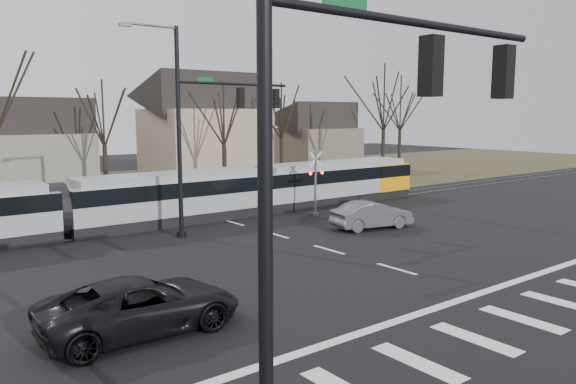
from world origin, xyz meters
TOP-DOWN VIEW (x-y plane):
  - ground at (0.00, 0.00)m, footprint 140.00×140.00m
  - grass_verge at (0.00, 32.00)m, footprint 140.00×28.00m
  - crosswalk at (0.00, -4.00)m, footprint 27.00×2.60m
  - stop_line at (0.00, -1.80)m, footprint 28.00×0.35m
  - lane_dashes at (0.00, 16.00)m, footprint 0.18×30.00m
  - rail_pair at (0.00, 15.80)m, footprint 90.00×1.52m
  - tram at (-2.91, 16.00)m, footprint 37.38×2.78m
  - sedan at (5.02, 8.16)m, footprint 3.37×5.07m
  - suv at (-10.58, 2.00)m, footprint 2.83×5.72m
  - signal_pole_near_left at (-10.41, -6.00)m, footprint 9.28×0.44m
  - signal_pole_far at (-2.41, 12.50)m, footprint 9.28×0.44m
  - rail_crossing_signal at (5.00, 12.79)m, footprint 1.08×0.36m
  - tree_row at (2.00, 26.00)m, footprint 59.20×7.20m
  - house_b at (-5.00, 36.00)m, footprint 8.64×7.56m
  - house_c at (9.00, 33.00)m, footprint 10.80×8.64m
  - house_d at (24.00, 35.00)m, footprint 8.64×7.56m

SIDE VIEW (x-z plane):
  - ground at x=0.00m, z-range 0.00..0.00m
  - grass_verge at x=0.00m, z-range 0.00..0.01m
  - crosswalk at x=0.00m, z-range 0.00..0.01m
  - stop_line at x=0.00m, z-range 0.00..0.01m
  - lane_dashes at x=0.00m, z-range 0.00..0.01m
  - rail_pair at x=0.00m, z-range 0.00..0.06m
  - sedan at x=5.02m, z-range 0.00..1.46m
  - suv at x=-10.58m, z-range 0.00..1.56m
  - tram at x=-2.91m, z-range 0.13..2.96m
  - rail_crossing_signal at x=5.00m, z-range -0.11..3.89m
  - house_b at x=-5.00m, z-range 0.14..7.79m
  - house_d at x=24.00m, z-range 0.14..7.79m
  - tree_row at x=2.00m, z-range 0.00..10.00m
  - house_c at x=9.00m, z-range 0.18..10.28m
  - signal_pole_near_left at x=-10.41m, z-range 0.60..10.80m
  - signal_pole_far at x=-2.41m, z-range 0.60..10.80m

